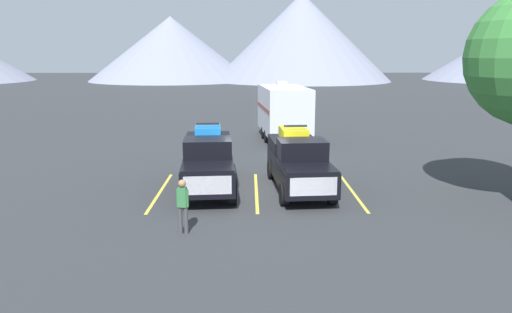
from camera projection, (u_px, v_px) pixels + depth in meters
name	position (u px, v px, depth m)	size (l,w,h in m)	color
ground_plane	(256.00, 190.00, 19.15)	(240.00, 240.00, 0.00)	#2D3033
pickup_truck_a	(208.00, 159.00, 19.16)	(2.40, 5.92, 2.55)	black
pickup_truck_b	(298.00, 161.00, 19.11)	(2.38, 5.68, 2.47)	black
lot_stripe_a	(160.00, 192.00, 18.91)	(0.12, 5.50, 0.01)	gold
lot_stripe_b	(256.00, 191.00, 18.97)	(0.12, 5.50, 0.01)	gold
lot_stripe_c	(352.00, 191.00, 19.02)	(0.12, 5.50, 0.01)	gold
camper_trailer_a	(284.00, 110.00, 29.83)	(3.14, 7.33, 3.64)	silver
person_a	(183.00, 203.00, 14.32)	(0.37, 0.23, 1.69)	#3F3F42
mountain_ridge	(230.00, 45.00, 94.67)	(157.14, 41.69, 16.95)	gray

